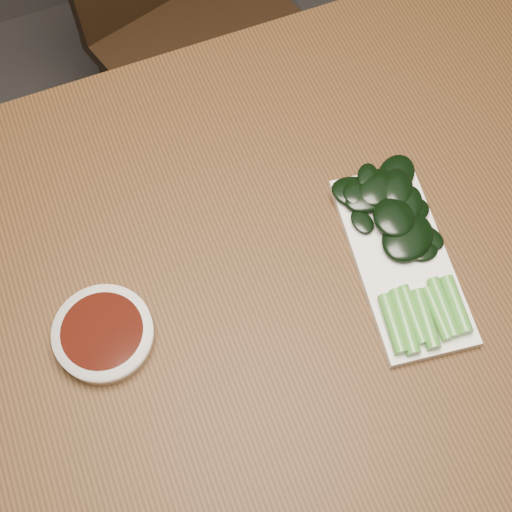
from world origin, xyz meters
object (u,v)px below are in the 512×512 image
at_px(chair_far, 195,16).
at_px(serving_plate, 401,260).
at_px(table, 262,298).
at_px(gai_lan, 399,234).
at_px(sauce_bowl, 104,334).

height_order(chair_far, serving_plate, chair_far).
height_order(table, gai_lan, gai_lan).
xyz_separation_m(chair_far, gai_lan, (0.05, -0.71, 0.29)).
relative_size(chair_far, gai_lan, 3.18).
bearing_deg(sauce_bowl, gai_lan, -2.05).
xyz_separation_m(sauce_bowl, serving_plate, (0.39, -0.04, -0.01)).
distance_m(chair_far, sauce_bowl, 0.83).
bearing_deg(chair_far, table, -117.52).
distance_m(sauce_bowl, serving_plate, 0.39).
relative_size(table, chair_far, 1.57).
distance_m(table, serving_plate, 0.20).
height_order(chair_far, gai_lan, chair_far).
relative_size(table, gai_lan, 5.00).
bearing_deg(table, sauce_bowl, -179.09).
xyz_separation_m(chair_far, serving_plate, (0.04, -0.74, 0.27)).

